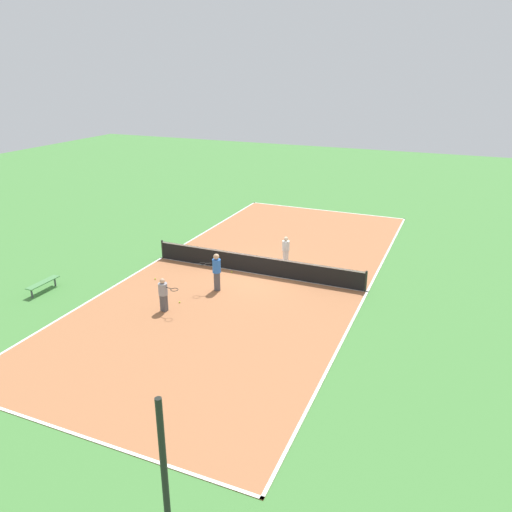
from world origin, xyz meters
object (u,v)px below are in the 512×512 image
object	(u,v)px
bench	(43,283)
player_far_white	(286,249)
player_near_blue	(216,270)
fence_post_back_left	(166,496)
tennis_ball_midcourt	(232,272)
tennis_ball_far_baseline	(155,279)
player_baseline_gray	(163,293)
tennis_ball_near_net	(180,302)
tennis_net	(256,264)

from	to	relation	value
bench	player_far_white	world-z (taller)	player_far_white
player_near_blue	player_far_white	bearing A→B (deg)	-147.89
fence_post_back_left	player_near_blue	bearing A→B (deg)	-66.46
tennis_ball_midcourt	tennis_ball_far_baseline	world-z (taller)	same
tennis_ball_midcourt	fence_post_back_left	world-z (taller)	fence_post_back_left
bench	player_baseline_gray	size ratio (longest dim) A/B	1.16
player_near_blue	fence_post_back_left	size ratio (longest dim) A/B	0.41
player_far_white	tennis_ball_near_net	xyz separation A→B (m)	(2.53, 5.82, -0.75)
player_far_white	tennis_ball_midcourt	distance (m)	2.94
player_baseline_gray	player_near_blue	xyz separation A→B (m)	(-1.03, -2.56, 0.19)
bench	player_near_blue	xyz separation A→B (m)	(-6.86, -3.02, 0.60)
player_near_blue	fence_post_back_left	distance (m)	13.13
player_far_white	fence_post_back_left	world-z (taller)	fence_post_back_left
player_near_blue	tennis_ball_near_net	distance (m)	2.13
player_baseline_gray	fence_post_back_left	world-z (taller)	fence_post_back_left
tennis_ball_midcourt	fence_post_back_left	xyz separation A→B (m)	(-5.49, 14.04, 2.01)
tennis_ball_far_baseline	fence_post_back_left	world-z (taller)	fence_post_back_left
player_near_blue	tennis_ball_midcourt	distance (m)	2.26
player_far_white	fence_post_back_left	bearing A→B (deg)	-28.83
tennis_ball_near_net	player_far_white	bearing A→B (deg)	-113.54
tennis_net	bench	distance (m)	9.41
player_far_white	player_near_blue	world-z (taller)	player_near_blue
player_baseline_gray	tennis_ball_far_baseline	bearing A→B (deg)	139.69
tennis_ball_near_net	fence_post_back_left	distance (m)	12.11
tennis_ball_near_net	tennis_ball_midcourt	bearing A→B (deg)	-98.82
tennis_ball_near_net	tennis_net	bearing A→B (deg)	-112.18
player_baseline_gray	tennis_ball_far_baseline	distance (m)	3.35
player_near_blue	tennis_ball_near_net	size ratio (longest dim) A/B	24.79
tennis_ball_midcourt	fence_post_back_left	bearing A→B (deg)	111.37
tennis_ball_midcourt	tennis_ball_near_net	size ratio (longest dim) A/B	1.00
player_baseline_gray	player_near_blue	distance (m)	2.76
player_far_white	tennis_ball_far_baseline	bearing A→B (deg)	-90.42
bench	tennis_ball_near_net	world-z (taller)	bench
player_far_white	tennis_ball_far_baseline	distance (m)	6.42
player_baseline_gray	tennis_ball_midcourt	xyz separation A→B (m)	(-0.77, -4.59, -0.75)
tennis_net	player_near_blue	size ratio (longest dim) A/B	6.15
player_far_white	bench	bearing A→B (deg)	-91.45
tennis_ball_near_net	tennis_ball_far_baseline	bearing A→B (deg)	-35.79
tennis_ball_midcourt	tennis_ball_far_baseline	bearing A→B (deg)	36.23
tennis_ball_near_net	player_near_blue	bearing A→B (deg)	-116.23
player_near_blue	tennis_ball_far_baseline	distance (m)	3.28
tennis_net	bench	bearing A→B (deg)	35.14
tennis_net	fence_post_back_left	world-z (taller)	fence_post_back_left
tennis_ball_midcourt	tennis_ball_near_net	bearing A→B (deg)	81.18
fence_post_back_left	tennis_ball_far_baseline	bearing A→B (deg)	-54.96
player_baseline_gray	player_near_blue	bearing A→B (deg)	77.46
player_baseline_gray	tennis_ball_midcourt	size ratio (longest dim) A/B	20.50
tennis_net	player_near_blue	distance (m)	2.58
tennis_net	player_near_blue	xyz separation A→B (m)	(0.83, 2.39, 0.49)
tennis_ball_near_net	tennis_ball_far_baseline	distance (m)	2.82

